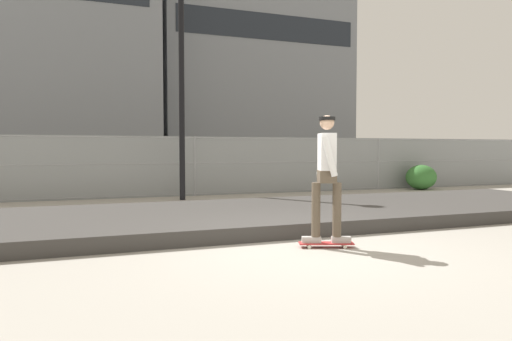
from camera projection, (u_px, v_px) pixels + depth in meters
ground_plane at (315, 249)px, 6.52m from camera, size 120.00×120.00×0.00m
gravel_berm at (253, 215)px, 9.00m from camera, size 16.60×3.91×0.25m
skateboard at (326, 244)px, 6.62m from camera, size 0.82×0.46×0.07m
skater at (327, 170)px, 6.57m from camera, size 0.71×0.62×1.87m
chain_fence at (195, 166)px, 14.02m from camera, size 27.13×0.06×1.85m
street_lamp at (181, 41)px, 12.66m from camera, size 0.44×0.44×7.30m
parked_car_near at (42, 167)px, 15.42m from camera, size 4.43×2.01×1.66m
parked_car_mid at (191, 165)px, 17.71m from camera, size 4.44×2.02×1.66m
library_building at (3, 37)px, 38.86m from camera, size 24.97×15.63×22.41m
office_block at (244, 67)px, 50.38m from camera, size 19.48×15.51×21.26m
shrub_left at (421, 177)px, 16.21m from camera, size 1.15×0.94×0.89m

